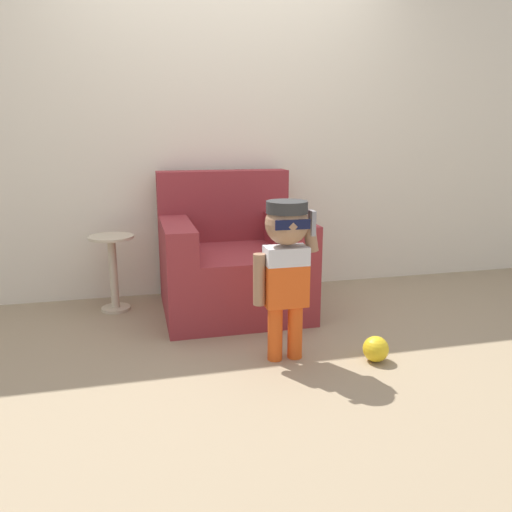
# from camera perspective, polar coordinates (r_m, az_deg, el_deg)

# --- Properties ---
(ground_plane) EXTENTS (10.00, 10.00, 0.00)m
(ground_plane) POSITION_cam_1_polar(r_m,az_deg,el_deg) (3.30, -1.11, -7.73)
(ground_plane) COLOR #998466
(wall_back) EXTENTS (10.00, 0.05, 2.60)m
(wall_back) POSITION_cam_1_polar(r_m,az_deg,el_deg) (3.86, -3.92, 15.06)
(wall_back) COLOR beige
(wall_back) RESTS_ON ground_plane
(armchair) EXTENTS (0.96, 0.90, 0.95)m
(armchair) POSITION_cam_1_polar(r_m,az_deg,el_deg) (3.49, -2.81, -0.68)
(armchair) COLOR maroon
(armchair) RESTS_ON ground_plane
(person_child) EXTENTS (0.36, 0.27, 0.87)m
(person_child) POSITION_cam_1_polar(r_m,az_deg,el_deg) (2.63, 3.43, 0.01)
(person_child) COLOR #E05119
(person_child) RESTS_ON ground_plane
(side_table) EXTENTS (0.31, 0.31, 0.53)m
(side_table) POSITION_cam_1_polar(r_m,az_deg,el_deg) (3.60, -16.03, -1.10)
(side_table) COLOR beige
(side_table) RESTS_ON ground_plane
(toy_ball) EXTENTS (0.14, 0.14, 0.14)m
(toy_ball) POSITION_cam_1_polar(r_m,az_deg,el_deg) (2.84, 13.53, -10.29)
(toy_ball) COLOR yellow
(toy_ball) RESTS_ON ground_plane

